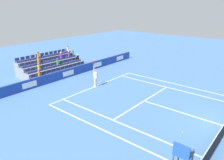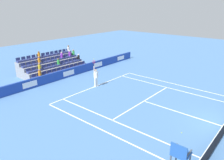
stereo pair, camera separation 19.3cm
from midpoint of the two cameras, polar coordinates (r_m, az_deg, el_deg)
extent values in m
cube|color=white|center=(21.44, -3.83, -1.56)|extent=(10.97, 0.10, 0.01)
cube|color=white|center=(18.33, 8.71, -5.50)|extent=(8.23, 0.10, 0.01)
cube|color=white|center=(17.09, 17.93, -8.21)|extent=(0.10, 6.40, 0.01)
cube|color=white|center=(15.08, 1.76, -11.07)|extent=(0.10, 11.89, 0.01)
cube|color=white|center=(21.53, 15.54, -2.16)|extent=(0.10, 11.89, 0.01)
cube|color=white|center=(14.19, -1.78, -13.21)|extent=(0.10, 11.89, 0.01)
cube|color=white|center=(22.72, 17.03, -1.17)|extent=(0.10, 11.89, 0.01)
cube|color=white|center=(21.37, -3.64, -1.62)|extent=(0.10, 0.20, 0.01)
cube|color=#193899|center=(24.34, -11.24, 1.85)|extent=(23.24, 0.20, 0.95)
cube|color=white|center=(30.69, 2.51, 5.83)|extent=(1.49, 0.01, 0.53)
cube|color=white|center=(27.27, -3.50, 4.08)|extent=(1.49, 0.01, 0.53)
cube|color=white|center=(24.26, -11.08, 1.80)|extent=(1.49, 0.01, 0.53)
cube|color=white|center=(21.84, -20.53, -1.08)|extent=(1.49, 0.01, 0.53)
cylinder|color=white|center=(21.26, -3.76, -0.45)|extent=(0.16, 0.16, 0.90)
cylinder|color=white|center=(21.09, -4.19, -0.63)|extent=(0.16, 0.16, 0.90)
cube|color=white|center=(21.40, -3.74, -1.49)|extent=(0.13, 0.27, 0.08)
cube|color=white|center=(21.24, -4.16, -1.67)|extent=(0.13, 0.27, 0.08)
cube|color=white|center=(20.93, -4.02, 1.39)|extent=(0.24, 0.37, 0.60)
sphere|color=beige|center=(20.80, -4.05, 2.60)|extent=(0.24, 0.24, 0.24)
cylinder|color=beige|center=(20.60, -4.46, 2.85)|extent=(0.09, 0.09, 0.62)
cylinder|color=beige|center=(21.05, -3.53, 1.56)|extent=(0.09, 0.09, 0.56)
cylinder|color=black|center=(20.47, -4.50, 4.06)|extent=(0.04, 0.04, 0.28)
torus|color=red|center=(20.40, -4.52, 4.82)|extent=(0.05, 0.31, 0.31)
sphere|color=#D1E533|center=(20.33, -4.54, 5.58)|extent=(0.07, 0.07, 0.07)
cube|color=#23519E|center=(9.99, 18.27, -17.88)|extent=(0.70, 0.70, 0.08)
cube|color=#23519E|center=(9.56, 17.70, -17.35)|extent=(0.06, 0.70, 0.55)
cube|color=#474C54|center=(9.98, 16.62, -16.48)|extent=(0.56, 0.05, 0.04)
cube|color=#474C54|center=(9.81, 20.18, -17.61)|extent=(0.56, 0.05, 0.04)
cube|color=gray|center=(25.24, -12.74, 1.74)|extent=(7.44, 0.95, 0.42)
cube|color=navy|center=(27.24, -7.11, 4.05)|extent=(0.48, 0.44, 0.20)
cube|color=navy|center=(27.32, -7.42, 4.62)|extent=(0.48, 0.04, 0.30)
cube|color=navy|center=(26.84, -8.08, 3.77)|extent=(0.48, 0.44, 0.20)
cube|color=navy|center=(26.92, -8.39, 4.36)|extent=(0.48, 0.04, 0.30)
cube|color=navy|center=(26.45, -9.07, 3.49)|extent=(0.48, 0.44, 0.20)
cube|color=navy|center=(26.53, -9.39, 4.08)|extent=(0.48, 0.04, 0.30)
cube|color=navy|center=(26.06, -10.10, 3.20)|extent=(0.48, 0.44, 0.20)
cube|color=navy|center=(26.15, -10.42, 3.80)|extent=(0.48, 0.04, 0.30)
cube|color=navy|center=(25.69, -11.15, 2.89)|extent=(0.48, 0.44, 0.20)
cube|color=navy|center=(25.77, -11.47, 3.50)|extent=(0.48, 0.04, 0.30)
cube|color=navy|center=(25.33, -12.24, 2.58)|extent=(0.48, 0.44, 0.20)
cube|color=navy|center=(25.41, -12.56, 3.20)|extent=(0.48, 0.04, 0.30)
cube|color=navy|center=(24.97, -13.35, 2.25)|extent=(0.48, 0.44, 0.20)
cube|color=navy|center=(25.06, -13.67, 2.88)|extent=(0.48, 0.04, 0.30)
cube|color=navy|center=(24.63, -14.50, 1.92)|extent=(0.48, 0.44, 0.20)
cube|color=navy|center=(24.72, -14.82, 2.56)|extent=(0.48, 0.04, 0.30)
cube|color=navy|center=(24.30, -15.68, 1.58)|extent=(0.48, 0.44, 0.20)
cube|color=navy|center=(24.39, -16.00, 2.23)|extent=(0.48, 0.04, 0.30)
cube|color=navy|center=(23.98, -16.89, 1.22)|extent=(0.48, 0.44, 0.20)
cube|color=navy|center=(24.07, -17.21, 1.88)|extent=(0.48, 0.04, 0.30)
cube|color=navy|center=(23.67, -18.13, 0.86)|extent=(0.48, 0.44, 0.20)
cube|color=navy|center=(23.76, -18.45, 1.53)|extent=(0.48, 0.04, 0.30)
cube|color=navy|center=(23.37, -19.40, 0.48)|extent=(0.48, 0.44, 0.20)
cube|color=navy|center=(23.47, -19.72, 1.16)|extent=(0.48, 0.04, 0.30)
cube|color=gray|center=(25.92, -14.06, 2.59)|extent=(7.44, 0.95, 0.84)
cube|color=navy|center=(27.82, -8.49, 5.20)|extent=(0.48, 0.44, 0.20)
cube|color=navy|center=(27.91, -8.79, 5.76)|extent=(0.48, 0.04, 0.30)
cube|color=navy|center=(27.43, -9.46, 4.95)|extent=(0.48, 0.44, 0.20)
cube|color=navy|center=(27.52, -9.76, 5.52)|extent=(0.48, 0.04, 0.30)
cube|color=navy|center=(27.04, -10.45, 4.69)|extent=(0.48, 0.44, 0.20)
cube|color=navy|center=(27.13, -10.75, 5.26)|extent=(0.48, 0.04, 0.30)
cube|color=navy|center=(26.67, -11.47, 4.41)|extent=(0.48, 0.44, 0.20)
cube|color=navy|center=(26.76, -11.78, 5.00)|extent=(0.48, 0.04, 0.30)
cube|color=navy|center=(26.31, -12.52, 4.13)|extent=(0.48, 0.44, 0.20)
cube|color=navy|center=(26.40, -12.83, 4.72)|extent=(0.48, 0.04, 0.30)
cube|color=navy|center=(25.95, -13.60, 3.84)|extent=(0.48, 0.44, 0.20)
cube|color=navy|center=(26.04, -13.91, 4.44)|extent=(0.48, 0.04, 0.30)
cube|color=navy|center=(25.61, -14.71, 3.54)|extent=(0.48, 0.44, 0.20)
cube|color=navy|center=(25.70, -15.02, 4.15)|extent=(0.48, 0.04, 0.30)
cube|color=navy|center=(25.27, -15.85, 3.23)|extent=(0.48, 0.44, 0.20)
cube|color=navy|center=(25.37, -16.16, 3.85)|extent=(0.48, 0.04, 0.30)
cube|color=navy|center=(24.95, -17.01, 2.91)|extent=(0.48, 0.44, 0.20)
cube|color=navy|center=(25.05, -17.32, 3.54)|extent=(0.48, 0.04, 0.30)
cube|color=navy|center=(24.64, -18.21, 2.58)|extent=(0.48, 0.44, 0.20)
cube|color=navy|center=(24.73, -18.52, 3.22)|extent=(0.48, 0.04, 0.30)
cube|color=navy|center=(24.34, -19.43, 2.25)|extent=(0.48, 0.44, 0.20)
cube|color=navy|center=(24.44, -19.74, 2.89)|extent=(0.48, 0.04, 0.30)
cube|color=navy|center=(24.05, -20.69, 1.90)|extent=(0.48, 0.44, 0.20)
cube|color=navy|center=(24.15, -20.99, 2.55)|extent=(0.48, 0.04, 0.30)
cube|color=gray|center=(26.61, -15.31, 3.38)|extent=(7.44, 0.95, 1.26)
cube|color=navy|center=(28.43, -9.81, 6.31)|extent=(0.48, 0.44, 0.20)
cube|color=navy|center=(28.52, -10.10, 6.85)|extent=(0.48, 0.04, 0.30)
cube|color=navy|center=(28.04, -10.78, 6.07)|extent=(0.48, 0.44, 0.20)
cube|color=navy|center=(28.14, -11.07, 6.62)|extent=(0.48, 0.04, 0.30)
cube|color=navy|center=(27.67, -11.77, 5.83)|extent=(0.48, 0.44, 0.20)
cube|color=navy|center=(27.77, -12.07, 6.38)|extent=(0.48, 0.04, 0.30)
cube|color=navy|center=(27.30, -12.79, 5.57)|extent=(0.48, 0.44, 0.20)
cube|color=navy|center=(27.40, -13.08, 6.14)|extent=(0.48, 0.04, 0.30)
cube|color=navy|center=(26.95, -13.83, 5.31)|extent=(0.48, 0.44, 0.20)
cube|color=navy|center=(27.05, -14.13, 5.89)|extent=(0.48, 0.04, 0.30)
cube|color=navy|center=(26.60, -14.90, 5.04)|extent=(0.48, 0.44, 0.20)
cube|color=navy|center=(26.70, -15.20, 5.62)|extent=(0.48, 0.04, 0.30)
cube|color=navy|center=(26.26, -16.00, 4.76)|extent=(0.48, 0.44, 0.20)
cube|color=navy|center=(26.37, -16.30, 5.35)|extent=(0.48, 0.04, 0.30)
cube|color=navy|center=(25.94, -17.13, 4.48)|extent=(0.48, 0.44, 0.20)
cube|color=navy|center=(26.04, -17.43, 5.07)|extent=(0.48, 0.04, 0.30)
cube|color=navy|center=(25.62, -18.28, 4.18)|extent=(0.48, 0.44, 0.20)
cube|color=navy|center=(25.73, -18.58, 4.78)|extent=(0.48, 0.04, 0.30)
cube|color=navy|center=(25.32, -19.46, 3.87)|extent=(0.48, 0.44, 0.20)
cube|color=navy|center=(25.43, -19.76, 4.49)|extent=(0.48, 0.04, 0.30)
cube|color=navy|center=(25.03, -20.67, 3.56)|extent=(0.48, 0.44, 0.20)
cube|color=navy|center=(25.14, -20.96, 4.18)|extent=(0.48, 0.04, 0.30)
cube|color=navy|center=(24.75, -21.90, 3.23)|extent=(0.48, 0.44, 0.20)
cube|color=navy|center=(24.86, -22.19, 3.86)|extent=(0.48, 0.04, 0.30)
cube|color=gray|center=(27.33, -16.50, 4.14)|extent=(7.44, 0.95, 1.68)
cube|color=navy|center=(29.06, -11.09, 7.36)|extent=(0.48, 0.44, 0.20)
cube|color=navy|center=(29.16, -11.37, 7.88)|extent=(0.48, 0.04, 0.30)
cube|color=navy|center=(28.68, -12.05, 7.14)|extent=(0.48, 0.44, 0.20)
cube|color=navy|center=(28.79, -12.33, 7.67)|extent=(0.48, 0.04, 0.30)
cube|color=navy|center=(28.32, -13.04, 6.91)|extent=(0.48, 0.44, 0.20)
cube|color=navy|center=(28.42, -13.32, 7.45)|extent=(0.48, 0.04, 0.30)
cube|color=navy|center=(27.96, -14.05, 6.68)|extent=(0.48, 0.44, 0.20)
cube|color=navy|center=(28.07, -14.33, 7.22)|extent=(0.48, 0.04, 0.30)
cube|color=navy|center=(27.61, -15.09, 6.43)|extent=(0.48, 0.44, 0.20)
cube|color=navy|center=(27.72, -15.37, 6.99)|extent=(0.48, 0.04, 0.30)
cube|color=navy|center=(27.27, -16.15, 6.18)|extent=(0.48, 0.44, 0.20)
cube|color=navy|center=(27.38, -16.43, 6.74)|extent=(0.48, 0.04, 0.30)
cube|color=navy|center=(26.95, -17.24, 5.92)|extent=(0.48, 0.44, 0.20)
cube|color=navy|center=(27.06, -17.52, 6.49)|extent=(0.48, 0.04, 0.30)
cube|color=navy|center=(26.63, -18.35, 5.65)|extent=(0.48, 0.44, 0.20)
cube|color=navy|center=(26.74, -18.63, 6.23)|extent=(0.48, 0.04, 0.30)
cube|color=navy|center=(26.32, -19.49, 5.38)|extent=(0.48, 0.44, 0.20)
cube|color=navy|center=(26.44, -19.77, 5.96)|extent=(0.48, 0.04, 0.30)
cube|color=navy|center=(26.02, -20.65, 5.09)|extent=(0.48, 0.44, 0.20)
cube|color=navy|center=(26.14, -20.93, 5.68)|extent=(0.48, 0.04, 0.30)
cube|color=navy|center=(25.74, -21.84, 4.80)|extent=(0.48, 0.44, 0.20)
cube|color=navy|center=(25.86, -22.12, 5.39)|extent=(0.48, 0.04, 0.30)
cube|color=navy|center=(25.47, -23.05, 4.49)|extent=(0.48, 0.44, 0.20)
cube|color=navy|center=(25.59, -23.33, 5.10)|extent=(0.48, 0.04, 0.30)
cylinder|color=black|center=(27.78, -8.59, 5.90)|extent=(0.28, 0.28, 0.48)
sphere|color=beige|center=(27.70, -8.63, 6.58)|extent=(0.20, 0.20, 0.20)
cylinder|color=green|center=(28.39, -9.92, 7.01)|extent=(0.28, 0.28, 0.50)
sphere|color=#9E7251|center=(28.32, -9.96, 7.70)|extent=(0.20, 0.20, 0.20)
cylinder|color=orange|center=(26.60, -18.48, 6.34)|extent=(0.28, 0.28, 0.44)
sphere|color=brown|center=(26.54, -18.55, 7.01)|extent=(0.20, 0.20, 0.20)
cylinder|color=purple|center=(28.00, -10.89, 6.78)|extent=(0.28, 0.28, 0.50)
sphere|color=beige|center=(27.93, -10.94, 7.49)|extent=(0.20, 0.20, 0.20)
cylinder|color=purple|center=(27.26, -12.91, 6.32)|extent=(0.28, 0.28, 0.52)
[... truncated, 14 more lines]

